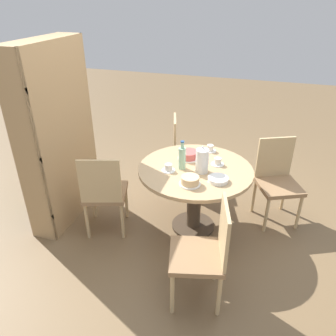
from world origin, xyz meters
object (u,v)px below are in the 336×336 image
Objects in this scene: chair_c at (104,192)px; chair_d at (205,251)px; cup_a at (168,168)px; cup_c at (210,149)px; cake_second at (190,181)px; chair_b at (185,150)px; cup_b at (218,162)px; chair_a at (277,179)px; cake_main at (189,155)px; water_bottle at (182,158)px; coffee_pot at (202,160)px; bookshelf at (60,140)px.

chair_c and chair_d have the same top height.
cup_a is 1.00× the size of cup_c.
chair_c is 0.92m from cake_second.
chair_b is 0.93m from cup_b.
chair_a and chair_d have the same top height.
cake_main is (1.06, 0.41, 0.28)m from chair_d.
chair_a and chair_b have the same top height.
chair_d is at bearing 137.41° from chair_c.
cup_b is at bearing -178.31° from chair_a.
chair_d is at bearing -153.38° from water_bottle.
cup_c is (0.76, -0.92, 0.27)m from chair_c.
coffee_pot is at bearing -170.70° from chair_a.
water_bottle is at bearing 87.62° from coffee_pot.
cup_c is (-0.43, -0.39, 0.27)m from chair_b.
chair_c is 1.26m from chair_d.
water_bottle reaches higher than cup_c.
cake_main is at bearing -2.32° from water_bottle.
chair_a is 6.92× the size of cup_a.
cake_second is at bearing 83.41° from bookshelf.
cup_b and cup_c have the same top height.
coffee_pot is 0.25m from cup_b.
cake_second is at bearing -160.67° from chair_a.
cake_main is at bearing 81.93° from cup_b.
chair_c is at bearing -179.75° from chair_a.
cup_c is (0.58, -1.47, -0.16)m from bookshelf.
coffee_pot is at bearing 147.60° from cup_b.
cake_main is at bearing -20.95° from cup_a.
cup_c is (-0.02, 0.74, 0.27)m from chair_a.
cup_a is (0.02, -1.17, -0.16)m from bookshelf.
water_bottle is (0.83, 0.41, 0.36)m from chair_d.
water_bottle is 0.38m from cup_b.
chair_c is 1.00× the size of chair_d.
cup_b is (0.46, -0.17, -0.01)m from cake_second.
chair_b reaches higher than cake_main.
chair_b reaches higher than cup_b.
cake_second is at bearing 159.30° from cup_b.
chair_d is 3.35× the size of coffee_pot.
cake_main is at bearing -173.12° from chair_d.
chair_c is 6.92× the size of cup_a.
cake_second is (-0.76, 0.78, 0.27)m from chair_a.
cup_a and cup_c have the same top height.
water_bottle is (0.01, 0.20, -0.01)m from coffee_pot.
chair_a is 1.42m from chair_d.
water_bottle is 1.31× the size of cake_main.
water_bottle is at bearing 94.85° from bookshelf.
cup_a and cup_b have the same top height.
chair_b is at bearing 4.94° from cup_a.
cup_a is 0.51m from cup_b.
chair_a is 3.12× the size of water_bottle.
cup_a is at bearing 91.03° from bookshelf.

